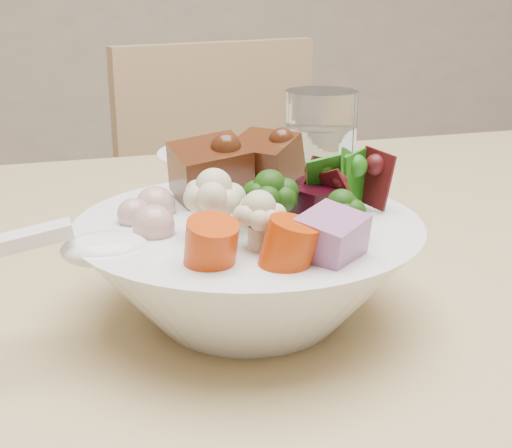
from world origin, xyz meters
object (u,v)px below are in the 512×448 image
at_px(water_glass, 320,157).
at_px(side_bowl, 230,175).
at_px(chair_far, 248,259).
at_px(food_bowl, 251,261).

bearing_deg(water_glass, side_bowl, 141.15).
bearing_deg(chair_far, food_bowl, -119.11).
relative_size(chair_far, food_bowl, 3.81).
xyz_separation_m(food_bowl, side_bowl, (0.04, 0.30, -0.02)).
bearing_deg(side_bowl, food_bowl, -98.37).
xyz_separation_m(chair_far, side_bowl, (-0.14, -0.53, 0.32)).
bearing_deg(water_glass, food_bowl, -119.05).
bearing_deg(food_bowl, side_bowl, 81.63).
bearing_deg(food_bowl, chair_far, 77.60).
height_order(water_glass, side_bowl, water_glass).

